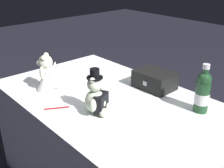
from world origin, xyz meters
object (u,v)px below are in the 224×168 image
object	(u,v)px
teddy_bear_groom	(97,98)
gift_case_black	(155,80)
teddy_bear_bride	(49,74)
champagne_bottle	(203,92)
signing_pen	(57,108)

from	to	relation	value
teddy_bear_groom	gift_case_black	world-z (taller)	teddy_bear_groom
teddy_bear_bride	champagne_bottle	world-z (taller)	champagne_bottle
teddy_bear_bride	champagne_bottle	xyz separation A→B (m)	(0.84, 0.49, 0.01)
champagne_bottle	gift_case_black	size ratio (longest dim) A/B	1.10
teddy_bear_bride	signing_pen	distance (m)	0.31
teddy_bear_groom	teddy_bear_bride	world-z (taller)	teddy_bear_groom
signing_pen	gift_case_black	bearing A→B (deg)	73.96
signing_pen	teddy_bear_bride	bearing A→B (deg)	157.82
signing_pen	gift_case_black	world-z (taller)	gift_case_black
gift_case_black	teddy_bear_bride	bearing A→B (deg)	-129.98
teddy_bear_bride	champagne_bottle	distance (m)	0.98
signing_pen	gift_case_black	distance (m)	0.68
signing_pen	teddy_bear_groom	bearing A→B (deg)	37.60
champagne_bottle	signing_pen	size ratio (longest dim) A/B	2.10
teddy_bear_bride	gift_case_black	size ratio (longest dim) A/B	0.95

